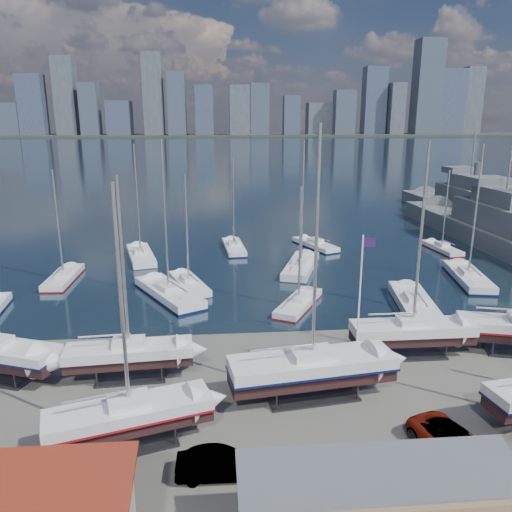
{
  "coord_description": "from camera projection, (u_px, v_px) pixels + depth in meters",
  "views": [
    {
      "loc": [
        -7.03,
        -41.41,
        18.57
      ],
      "look_at": [
        -2.77,
        8.0,
        5.0
      ],
      "focal_mm": 35.0,
      "sensor_mm": 36.0,
      "label": 1
    }
  ],
  "objects": [
    {
      "name": "ground",
      "position": [
        316.0,
        389.0,
        35.67
      ],
      "size": [
        1400.0,
        1400.0,
        0.0
      ],
      "primitive_type": "plane",
      "color": "#605E59",
      "rests_on": "ground"
    },
    {
      "name": "water",
      "position": [
        223.0,
        149.0,
        333.61
      ],
      "size": [
        1400.0,
        600.0,
        0.4
      ],
      "primitive_type": "cube",
      "color": "#1B2F3E",
      "rests_on": "ground"
    },
    {
      "name": "far_shore",
      "position": [
        218.0,
        135.0,
        583.13
      ],
      "size": [
        1400.0,
        80.0,
        2.2
      ],
      "primitive_type": "cube",
      "color": "#2D332D",
      "rests_on": "ground"
    },
    {
      "name": "skyline",
      "position": [
        210.0,
        101.0,
        566.46
      ],
      "size": [
        639.14,
        43.8,
        107.69
      ],
      "color": "#475166",
      "rests_on": "far_shore"
    },
    {
      "name": "sailboat_cradle_1",
      "position": [
        130.0,
        415.0,
        28.92
      ],
      "size": [
        9.95,
        5.33,
        15.53
      ],
      "rotation": [
        0.0,
        0.0,
        0.29
      ],
      "color": "#2D2D33",
      "rests_on": "ground"
    },
    {
      "name": "sailboat_cradle_2",
      "position": [
        129.0,
        353.0,
        36.55
      ],
      "size": [
        9.32,
        3.22,
        15.03
      ],
      "rotation": [
        0.0,
        0.0,
        0.07
      ],
      "color": "#2D2D33",
      "rests_on": "ground"
    },
    {
      "name": "sailboat_cradle_3",
      "position": [
        312.0,
        368.0,
        34.1
      ],
      "size": [
        11.84,
        4.79,
        18.4
      ],
      "rotation": [
        0.0,
        0.0,
        0.14
      ],
      "color": "#2D2D33",
      "rests_on": "ground"
    },
    {
      "name": "sailboat_cradle_4",
      "position": [
        412.0,
        331.0,
        40.25
      ],
      "size": [
        9.82,
        2.75,
        16.02
      ],
      "rotation": [
        0.0,
        0.0,
        0.0
      ],
      "color": "#2D2D33",
      "rests_on": "ground"
    },
    {
      "name": "sailboat_moored_1",
      "position": [
        64.0,
        278.0,
        59.4
      ],
      "size": [
        2.78,
        9.29,
        13.81
      ],
      "rotation": [
        0.0,
        0.0,
        1.55
      ],
      "color": "black",
      "rests_on": "water"
    },
    {
      "name": "sailboat_moored_2",
      "position": [
        141.0,
        257.0,
        68.68
      ],
      "size": [
        5.51,
        11.19,
        16.29
      ],
      "rotation": [
        0.0,
        0.0,
        1.81
      ],
      "color": "black",
      "rests_on": "water"
    },
    {
      "name": "sailboat_moored_3",
      "position": [
        169.0,
        295.0,
        53.86
      ],
      "size": [
        8.55,
        11.84,
        17.52
      ],
      "rotation": [
        0.0,
        0.0,
        2.08
      ],
      "color": "black",
      "rests_on": "water"
    },
    {
      "name": "sailboat_moored_4",
      "position": [
        189.0,
        285.0,
        57.15
      ],
      "size": [
        5.36,
        9.32,
        13.57
      ],
      "rotation": [
        0.0,
        0.0,
        1.91
      ],
      "color": "black",
      "rests_on": "water"
    },
    {
      "name": "sailboat_moored_5",
      "position": [
        234.0,
        248.0,
        73.42
      ],
      "size": [
        3.37,
        9.59,
        14.08
      ],
      "rotation": [
        0.0,
        0.0,
        1.65
      ],
      "color": "black",
      "rests_on": "water"
    },
    {
      "name": "sailboat_moored_6",
      "position": [
        299.0,
        304.0,
        51.07
      ],
      "size": [
        6.32,
        8.79,
        12.99
      ],
      "rotation": [
        0.0,
        0.0,
        1.07
      ],
      "color": "black",
      "rests_on": "water"
    },
    {
      "name": "sailboat_moored_7",
      "position": [
        301.0,
        268.0,
        63.69
      ],
      "size": [
        6.68,
        11.65,
        16.98
      ],
      "rotation": [
        0.0,
        0.0,
        1.23
      ],
      "color": "black",
      "rests_on": "water"
    },
    {
      "name": "sailboat_moored_8",
      "position": [
        315.0,
        245.0,
        75.0
      ],
      "size": [
        5.9,
        9.48,
        13.74
      ],
      "rotation": [
        0.0,
        0.0,
        1.96
      ],
      "color": "black",
      "rests_on": "water"
    },
    {
      "name": "sailboat_moored_9",
      "position": [
        415.0,
        306.0,
        50.59
      ],
      "size": [
        5.02,
        11.95,
        17.49
      ],
      "rotation": [
        0.0,
        0.0,
        1.41
      ],
      "color": "black",
      "rests_on": "water"
    },
    {
      "name": "sailboat_moored_10",
      "position": [
        468.0,
        279.0,
        59.37
      ],
      "size": [
        5.15,
        11.61,
        16.78
      ],
      "rotation": [
        0.0,
        0.0,
        1.39
      ],
      "color": "black",
      "rests_on": "water"
    },
    {
      "name": "sailboat_moored_11",
      "position": [
        442.0,
        249.0,
        73.1
      ],
      "size": [
        3.19,
        8.43,
        12.3
      ],
      "rotation": [
        0.0,
        0.0,
        1.68
      ],
      "color": "black",
      "rests_on": "water"
    },
    {
      "name": "naval_ship_east",
      "position": [
        500.0,
        236.0,
        75.05
      ],
      "size": [
        9.44,
        52.35,
        18.7
      ],
      "rotation": [
        0.0,
        0.0,
        1.59
      ],
      "color": "#585C61",
      "rests_on": "water"
    },
    {
      "name": "naval_ship_west",
      "position": [
        467.0,
        210.0,
        96.27
      ],
      "size": [
        8.57,
        45.8,
        18.11
      ],
      "rotation": [
        0.0,
        0.0,
        1.6
      ],
      "color": "#585C61",
      "rests_on": "water"
    },
    {
      "name": "car_a",
      "position": [
        106.0,
        487.0,
        25.19
      ],
      "size": [
        2.56,
        4.04,
        1.28
      ],
      "primitive_type": "imported",
      "rotation": [
        0.0,
        0.0,
        -0.3
      ],
      "color": "gray",
      "rests_on": "ground"
    },
    {
      "name": "car_b",
      "position": [
        220.0,
        464.0,
        26.67
      ],
      "size": [
        4.7,
        1.72,
        1.54
      ],
      "primitive_type": "imported",
      "rotation": [
        0.0,
        0.0,
        1.55
      ],
      "color": "gray",
      "rests_on": "ground"
    },
    {
      "name": "car_c",
      "position": [
        456.0,
        444.0,
        28.22
      ],
      "size": [
        4.51,
        6.46,
        1.64
      ],
      "primitive_type": "imported",
      "rotation": [
        0.0,
        0.0,
        0.34
      ],
      "color": "gray",
      "rests_on": "ground"
    },
    {
      "name": "car_d",
      "position": [
        412.0,
        499.0,
        24.18
      ],
      "size": [
        2.73,
        5.78,
        1.63
      ],
      "primitive_type": "imported",
      "rotation": [
        0.0,
        0.0,
        -0.08
      ],
      "color": "gray",
      "rests_on": "ground"
    },
    {
      "name": "flagpole",
      "position": [
        360.0,
        299.0,
        35.46
      ],
      "size": [
        0.97,
        0.12,
        10.94
      ],
      "color": "white",
      "rests_on": "ground"
    }
  ]
}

